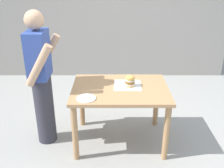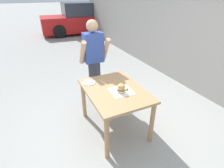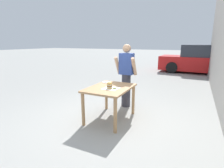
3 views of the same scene
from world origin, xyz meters
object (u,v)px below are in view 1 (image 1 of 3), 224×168
(side_plate_with_forks, at_px, (86,98))
(diner_across_table, at_px, (41,78))
(pickle_spear, at_px, (128,81))
(patio_table, at_px, (120,96))
(sandwich, at_px, (130,81))

(side_plate_with_forks, height_order, diner_across_table, diner_across_table)
(pickle_spear, distance_m, side_plate_with_forks, 0.66)
(patio_table, xyz_separation_m, side_plate_with_forks, (-0.29, 0.39, 0.13))
(sandwich, bearing_deg, pickle_spear, 11.41)
(diner_across_table, bearing_deg, sandwich, -88.12)
(sandwich, height_order, diner_across_table, diner_across_table)
(pickle_spear, bearing_deg, diner_across_table, 98.01)
(diner_across_table, bearing_deg, patio_table, -90.75)
(sandwich, height_order, side_plate_with_forks, sandwich)
(patio_table, relative_size, sandwich, 6.56)
(patio_table, bearing_deg, pickle_spear, -31.35)
(patio_table, height_order, side_plate_with_forks, side_plate_with_forks)
(side_plate_with_forks, bearing_deg, sandwich, -56.11)
(sandwich, relative_size, diner_across_table, 0.11)
(side_plate_with_forks, distance_m, diner_across_table, 0.65)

